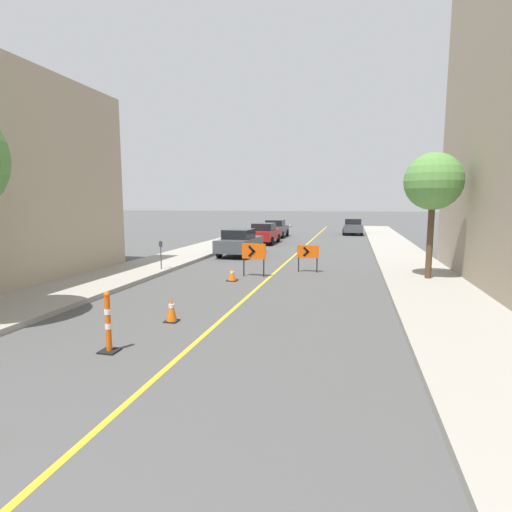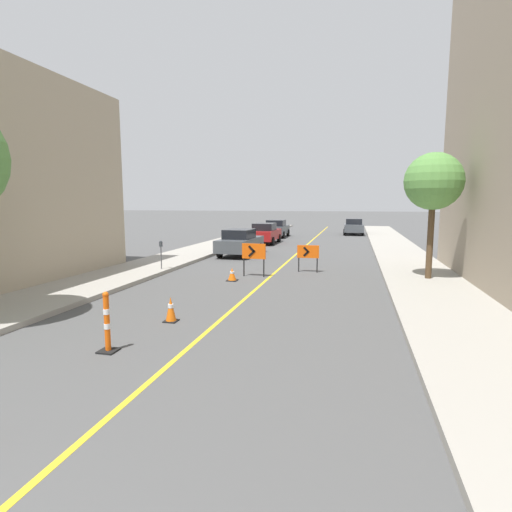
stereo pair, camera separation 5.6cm
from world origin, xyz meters
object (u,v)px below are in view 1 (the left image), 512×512
traffic_cone_second (171,309)px  parking_meter_near_curb (161,249)px  delineator_post_front (108,326)px  traffic_cone_third (232,274)px  parked_car_curb_far (276,228)px  arrow_barricade_primary (254,253)px  street_tree_right_near (433,182)px  parked_car_curb_near (240,242)px  arrow_barricade_secondary (308,253)px  parked_car_curb_mid (264,233)px  parked_car_opposite_side (353,226)px

traffic_cone_second → parking_meter_near_curb: 7.86m
delineator_post_front → parking_meter_near_curb: parking_meter_near_curb is taller
traffic_cone_third → parked_car_curb_far: size_ratio=0.12×
arrow_barricade_primary → street_tree_right_near: street_tree_right_near is taller
traffic_cone_second → traffic_cone_third: bearing=90.9°
traffic_cone_second → delineator_post_front: size_ratio=0.51×
traffic_cone_second → parked_car_curb_far: 26.74m
traffic_cone_third → parked_car_curb_near: 7.92m
parked_car_curb_near → street_tree_right_near: bearing=-30.2°
arrow_barricade_secondary → parked_car_curb_mid: size_ratio=0.29×
traffic_cone_second → delineator_post_front: 2.37m
parked_car_curb_mid → street_tree_right_near: bearing=-53.7°
traffic_cone_third → parked_car_curb_far: 20.98m
arrow_barricade_primary → street_tree_right_near: size_ratio=0.29×
parked_car_curb_far → parked_car_opposite_side: 8.43m
traffic_cone_third → parked_car_curb_mid: (-1.98, 14.94, 0.54)m
arrow_barricade_secondary → parked_car_curb_near: bearing=130.5°
parked_car_opposite_side → parked_car_curb_near: bearing=-111.4°
parked_car_curb_mid → arrow_barricade_secondary: bearing=-68.3°
parking_meter_near_curb → arrow_barricade_secondary: bearing=14.8°
arrow_barricade_secondary → delineator_post_front: bearing=-108.4°
arrow_barricade_secondary → parking_meter_near_curb: (-6.46, -1.71, 0.20)m
traffic_cone_second → parked_car_curb_near: (-1.97, 13.46, 0.47)m
traffic_cone_third → arrow_barricade_primary: bearing=60.6°
arrow_barricade_primary → parked_car_opposite_side: parked_car_opposite_side is taller
parked_car_curb_mid → parked_car_curb_far: 5.92m
delineator_post_front → parked_car_opposite_side: 34.15m
parked_car_opposite_side → parking_meter_near_curb: 26.01m
delineator_post_front → parked_car_curb_near: (-1.64, 15.79, 0.22)m
delineator_post_front → street_tree_right_near: size_ratio=0.27×
arrow_barricade_secondary → street_tree_right_near: 5.94m
parked_car_curb_mid → parking_meter_near_curb: 13.98m
parked_car_curb_near → parked_car_curb_mid: 7.27m
arrow_barricade_primary → parking_meter_near_curb: bearing=-177.6°
parked_car_curb_mid → parked_car_opposite_side: same height
arrow_barricade_primary → parking_meter_near_curb: 4.33m
parked_car_opposite_side → arrow_barricade_primary: bearing=-100.8°
traffic_cone_third → arrow_barricade_primary: arrow_barricade_primary is taller
parked_car_opposite_side → arrow_barricade_secondary: bearing=-96.2°
traffic_cone_third → traffic_cone_second: bearing=-89.1°
traffic_cone_second → street_tree_right_near: (7.62, 7.36, 3.61)m
arrow_barricade_secondary → parked_car_curb_far: 18.75m
parked_car_curb_near → parking_meter_near_curb: (-1.81, -6.60, 0.29)m
arrow_barricade_secondary → street_tree_right_near: size_ratio=0.25×
traffic_cone_second → arrow_barricade_secondary: arrow_barricade_secondary is taller
delineator_post_front → parked_car_opposite_side: (4.94, 33.79, 0.22)m
traffic_cone_second → parking_meter_near_curb: (-3.79, 6.85, 0.75)m
parked_car_curb_far → parked_car_curb_mid: bearing=-88.3°
street_tree_right_near → parking_meter_near_curb: bearing=-177.5°
arrow_barricade_secondary → street_tree_right_near: street_tree_right_near is taller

